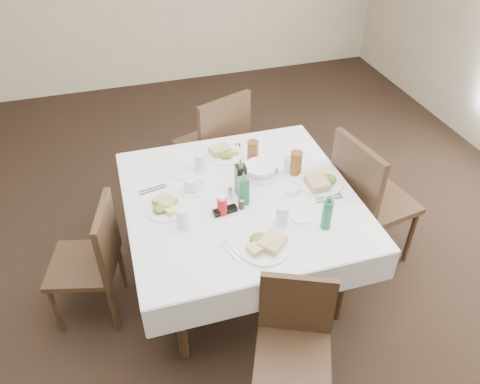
{
  "coord_description": "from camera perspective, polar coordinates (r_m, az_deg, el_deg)",
  "views": [
    {
      "loc": [
        -0.49,
        -2.14,
        2.62
      ],
      "look_at": [
        0.17,
        0.06,
        0.8
      ],
      "focal_mm": 35.0,
      "sensor_mm": 36.0,
      "label": 1
    }
  ],
  "objects": [
    {
      "name": "iced_tea_b",
      "position": [
        3.13,
        6.84,
        3.54
      ],
      "size": [
        0.08,
        0.08,
        0.17
      ],
      "color": "brown",
      "rests_on": "dining_table"
    },
    {
      "name": "side_plate_b",
      "position": [
        2.83,
        7.5,
        -2.87
      ],
      "size": [
        0.15,
        0.15,
        0.01
      ],
      "color": "white",
      "rests_on": "dining_table"
    },
    {
      "name": "iced_tea_a",
      "position": [
        3.22,
        1.58,
        4.91
      ],
      "size": [
        0.08,
        0.08,
        0.16
      ],
      "color": "brown",
      "rests_on": "dining_table"
    },
    {
      "name": "cutlery_w",
      "position": [
        3.06,
        -10.57,
        0.27
      ],
      "size": [
        0.18,
        0.08,
        0.01
      ],
      "color": "silver",
      "rests_on": "dining_table"
    },
    {
      "name": "dining_table",
      "position": [
        3.01,
        0.04,
        -1.59
      ],
      "size": [
        1.45,
        1.45,
        0.76
      ],
      "color": "black",
      "rests_on": "ground"
    },
    {
      "name": "cutlery_e",
      "position": [
        2.99,
        10.77,
        -0.8
      ],
      "size": [
        0.18,
        0.05,
        0.01
      ],
      "color": "silver",
      "rests_on": "dining_table"
    },
    {
      "name": "oil_cruet_green",
      "position": [
        2.84,
        0.42,
        0.29
      ],
      "size": [
        0.06,
        0.06,
        0.24
      ],
      "color": "#1B6B39",
      "rests_on": "dining_table"
    },
    {
      "name": "sugar_caddy",
      "position": [
        2.98,
        6.54,
        0.03
      ],
      "size": [
        0.09,
        0.06,
        0.04
      ],
      "color": "white",
      "rests_on": "dining_table"
    },
    {
      "name": "green_bottle",
      "position": [
        2.72,
        10.57,
        -2.68
      ],
      "size": [
        0.06,
        0.06,
        0.22
      ],
      "color": "#1B6B39",
      "rests_on": "dining_table"
    },
    {
      "name": "cutlery_s",
      "position": [
        2.6,
        -0.98,
        -7.15
      ],
      "size": [
        0.1,
        0.18,
        0.01
      ],
      "color": "silver",
      "rests_on": "dining_table"
    },
    {
      "name": "water_n",
      "position": [
        3.14,
        -4.83,
        3.55
      ],
      "size": [
        0.07,
        0.07,
        0.14
      ],
      "color": "silver",
      "rests_on": "dining_table"
    },
    {
      "name": "water_s",
      "position": [
        2.73,
        5.16,
        -2.88
      ],
      "size": [
        0.07,
        0.07,
        0.14
      ],
      "color": "silver",
      "rests_on": "dining_table"
    },
    {
      "name": "oil_cruet_dark",
      "position": [
        2.92,
        0.08,
        1.68
      ],
      "size": [
        0.06,
        0.06,
        0.26
      ],
      "color": "black",
      "rests_on": "dining_table"
    },
    {
      "name": "sunglasses",
      "position": [
        2.83,
        -1.85,
        -2.28
      ],
      "size": [
        0.15,
        0.07,
        0.03
      ],
      "color": "black",
      "rests_on": "dining_table"
    },
    {
      "name": "chair_east",
      "position": [
        3.35,
        15.06,
        -0.38
      ],
      "size": [
        0.56,
        0.56,
        1.03
      ],
      "color": "black",
      "rests_on": "ground"
    },
    {
      "name": "pepper_shaker",
      "position": [
        2.84,
        0.18,
        -1.4
      ],
      "size": [
        0.03,
        0.03,
        0.08
      ],
      "color": "#3A2518",
      "rests_on": "dining_table"
    },
    {
      "name": "water_e",
      "position": [
        3.15,
        5.9,
        3.34
      ],
      "size": [
        0.06,
        0.06,
        0.12
      ],
      "color": "silver",
      "rests_on": "dining_table"
    },
    {
      "name": "room_shell",
      "position": [
        2.38,
        -3.76,
        15.85
      ],
      "size": [
        6.04,
        7.04,
        2.8
      ],
      "color": "#B9AA92",
      "rests_on": "ground"
    },
    {
      "name": "coffee_mug",
      "position": [
        2.98,
        -5.93,
        0.73
      ],
      "size": [
        0.15,
        0.14,
        0.1
      ],
      "color": "white",
      "rests_on": "dining_table"
    },
    {
      "name": "ketchup_bottle",
      "position": [
        2.79,
        -2.21,
        -1.68
      ],
      "size": [
        0.06,
        0.06,
        0.13
      ],
      "color": "#B40D0F",
      "rests_on": "dining_table"
    },
    {
      "name": "side_plate_a",
      "position": [
        3.17,
        -6.81,
        2.32
      ],
      "size": [
        0.17,
        0.17,
        0.01
      ],
      "color": "white",
      "rests_on": "dining_table"
    },
    {
      "name": "chair_south",
      "position": [
        2.61,
        6.62,
        -17.12
      ],
      "size": [
        0.52,
        0.52,
        0.84
      ],
      "color": "black",
      "rests_on": "ground"
    },
    {
      "name": "meal_west",
      "position": [
        2.88,
        -9.1,
        -1.78
      ],
      "size": [
        0.25,
        0.25,
        0.05
      ],
      "color": "white",
      "rests_on": "dining_table"
    },
    {
      "name": "meal_north",
      "position": [
        3.32,
        -1.87,
        4.79
      ],
      "size": [
        0.26,
        0.26,
        0.06
      ],
      "color": "white",
      "rests_on": "dining_table"
    },
    {
      "name": "chair_north",
      "position": [
        3.84,
        -2.85,
        6.19
      ],
      "size": [
        0.62,
        0.62,
        1.01
      ],
      "color": "black",
      "rests_on": "ground"
    },
    {
      "name": "meal_south",
      "position": [
        2.61,
        3.05,
        -6.42
      ],
      "size": [
        0.28,
        0.28,
        0.06
      ],
      "color": "white",
      "rests_on": "dining_table"
    },
    {
      "name": "water_w",
      "position": [
        2.72,
        -7.04,
        -3.22
      ],
      "size": [
        0.07,
        0.07,
        0.13
      ],
      "color": "silver",
      "rests_on": "dining_table"
    },
    {
      "name": "chair_west",
      "position": [
        3.07,
        -17.29,
        -7.44
      ],
      "size": [
        0.51,
        0.51,
        0.88
      ],
      "color": "black",
      "rests_on": "ground"
    },
    {
      "name": "meal_east",
      "position": [
        3.08,
        9.75,
        1.31
      ],
      "size": [
        0.3,
        0.3,
        0.07
      ],
      "color": "white",
      "rests_on": "dining_table"
    },
    {
      "name": "salt_shaker",
      "position": [
        2.92,
        -1.21,
        -0.2
      ],
      "size": [
        0.03,
        0.03,
        0.07
      ],
      "color": "white",
      "rests_on": "dining_table"
    },
    {
      "name": "ground_plane",
      "position": [
        3.42,
        -2.57,
        -11.65
      ],
      "size": [
        7.0,
        7.0,
        0.0
      ],
      "primitive_type": "plane",
      "color": "black"
    },
    {
      "name": "cutlery_n",
      "position": [
        3.38,
        -0.15,
        5.15
      ],
      "size": [
        0.07,
        0.17,
        0.01
      ],
      "color": "silver",
      "rests_on": "dining_table"
    },
    {
      "name": "bread_basket",
      "position": [
        3.12,
        2.49,
        2.61
      ],
      "size": [
        0.24,
        0.24,
        0.08
      ],
      "color": "silver",
      "rests_on": "dining_table"
    }
  ]
}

